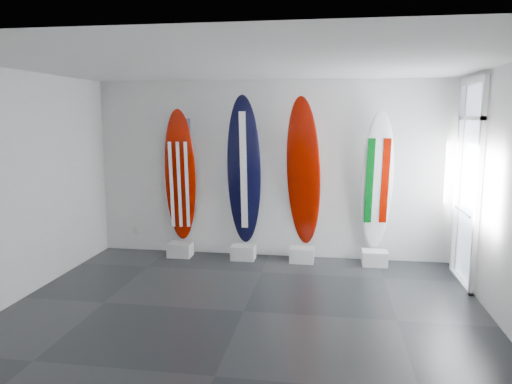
% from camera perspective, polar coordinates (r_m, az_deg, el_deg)
% --- Properties ---
extents(floor, '(6.00, 6.00, 0.00)m').
position_cam_1_polar(floor, '(6.22, -1.44, -13.85)').
color(floor, black).
rests_on(floor, ground).
extents(ceiling, '(6.00, 6.00, 0.00)m').
position_cam_1_polar(ceiling, '(5.76, -1.56, 14.84)').
color(ceiling, white).
rests_on(ceiling, wall_back).
extents(wall_back, '(6.00, 0.00, 6.00)m').
position_cam_1_polar(wall_back, '(8.25, 1.61, 2.63)').
color(wall_back, white).
rests_on(wall_back, ground).
extents(wall_front, '(6.00, 0.00, 6.00)m').
position_cam_1_polar(wall_front, '(3.42, -9.03, -6.57)').
color(wall_front, white).
rests_on(wall_front, ground).
extents(wall_left, '(0.00, 5.00, 5.00)m').
position_cam_1_polar(wall_left, '(6.99, -26.49, 0.53)').
color(wall_left, white).
rests_on(wall_left, ground).
extents(wall_right, '(0.00, 5.00, 5.00)m').
position_cam_1_polar(wall_right, '(6.04, 27.76, -0.74)').
color(wall_right, white).
rests_on(wall_right, ground).
extents(display_block_usa, '(0.40, 0.30, 0.24)m').
position_cam_1_polar(display_block_usa, '(8.53, -8.90, -6.72)').
color(display_block_usa, white).
rests_on(display_block_usa, floor).
extents(surfboard_usa, '(0.60, 0.53, 2.30)m').
position_cam_1_polar(surfboard_usa, '(8.38, -8.90, 1.81)').
color(surfboard_usa, '#8E0C00').
rests_on(surfboard_usa, display_block_usa).
extents(display_block_navy, '(0.40, 0.30, 0.24)m').
position_cam_1_polar(display_block_navy, '(8.27, -1.51, -7.12)').
color(display_block_navy, white).
rests_on(display_block_navy, floor).
extents(surfboard_navy, '(0.58, 0.35, 2.52)m').
position_cam_1_polar(surfboard_navy, '(8.10, -1.43, 2.46)').
color(surfboard_navy, black).
rests_on(surfboard_navy, display_block_navy).
extents(display_block_swiss, '(0.40, 0.30, 0.24)m').
position_cam_1_polar(display_block_swiss, '(8.16, 5.42, -7.38)').
color(display_block_swiss, white).
rests_on(display_block_swiss, floor).
extents(surfboard_swiss, '(0.66, 0.62, 2.49)m').
position_cam_1_polar(surfboard_swiss, '(7.98, 5.61, 2.23)').
color(surfboard_swiss, '#8E0C00').
rests_on(surfboard_swiss, display_block_swiss).
extents(display_block_italy, '(0.40, 0.30, 0.24)m').
position_cam_1_polar(display_block_italy, '(8.18, 13.79, -7.56)').
color(display_block_italy, white).
rests_on(display_block_italy, floor).
extents(surfboard_italy, '(0.55, 0.37, 2.27)m').
position_cam_1_polar(surfboard_italy, '(8.02, 14.06, 1.24)').
color(surfboard_italy, white).
rests_on(surfboard_italy, display_block_italy).
extents(wall_outlet, '(0.09, 0.02, 0.13)m').
position_cam_1_polar(wall_outlet, '(9.07, -14.04, -4.44)').
color(wall_outlet, silver).
rests_on(wall_outlet, wall_back).
extents(glass_door, '(0.12, 1.16, 2.85)m').
position_cam_1_polar(glass_door, '(7.51, 23.72, 0.67)').
color(glass_door, white).
rests_on(glass_door, floor).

